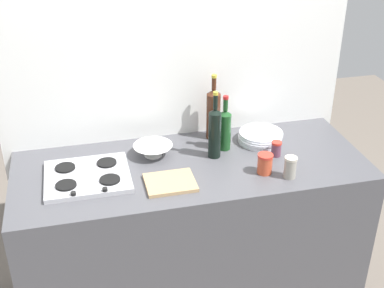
% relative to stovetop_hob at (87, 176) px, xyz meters
% --- Properties ---
extents(counter_block, '(1.80, 0.70, 0.90)m').
position_rel_stovetop_hob_xyz_m(counter_block, '(0.52, 0.01, -0.46)').
color(counter_block, '#4C4C51').
rests_on(counter_block, ground).
extents(backsplash_panel, '(1.90, 0.06, 2.35)m').
position_rel_stovetop_hob_xyz_m(backsplash_panel, '(0.52, 0.39, 0.26)').
color(backsplash_panel, white).
rests_on(backsplash_panel, ground).
extents(stovetop_hob, '(0.41, 0.36, 0.04)m').
position_rel_stovetop_hob_xyz_m(stovetop_hob, '(0.00, 0.00, 0.00)').
color(stovetop_hob, '#B2B2B7').
rests_on(stovetop_hob, counter_block).
extents(plate_stack, '(0.25, 0.24, 0.06)m').
position_rel_stovetop_hob_xyz_m(plate_stack, '(0.95, 0.16, 0.02)').
color(plate_stack, white).
rests_on(plate_stack, counter_block).
extents(wine_bottle_leftmost, '(0.08, 0.08, 0.37)m').
position_rel_stovetop_hob_xyz_m(wine_bottle_leftmost, '(0.71, 0.27, 0.14)').
color(wine_bottle_leftmost, '#472314').
rests_on(wine_bottle_leftmost, counter_block).
extents(wine_bottle_mid_left, '(0.07, 0.07, 0.36)m').
position_rel_stovetop_hob_xyz_m(wine_bottle_mid_left, '(0.66, 0.07, 0.13)').
color(wine_bottle_mid_left, black).
rests_on(wine_bottle_mid_left, counter_block).
extents(wine_bottle_mid_right, '(0.07, 0.07, 0.31)m').
position_rel_stovetop_hob_xyz_m(wine_bottle_mid_right, '(0.73, 0.13, 0.11)').
color(wine_bottle_mid_right, '#19471E').
rests_on(wine_bottle_mid_right, counter_block).
extents(mixing_bowl, '(0.21, 0.21, 0.06)m').
position_rel_stovetop_hob_xyz_m(mixing_bowl, '(0.35, 0.15, 0.02)').
color(mixing_bowl, white).
rests_on(mixing_bowl, counter_block).
extents(condiment_jar_front, '(0.08, 0.08, 0.10)m').
position_rel_stovetop_hob_xyz_m(condiment_jar_front, '(0.86, -0.15, 0.04)').
color(condiment_jar_front, '#C64C2D').
rests_on(condiment_jar_front, counter_block).
extents(condiment_jar_rear, '(0.05, 0.05, 0.08)m').
position_rel_stovetop_hob_xyz_m(condiment_jar_rear, '(0.97, -0.00, 0.03)').
color(condiment_jar_rear, '#66384C').
rests_on(condiment_jar_rear, counter_block).
extents(condiment_jar_spare, '(0.06, 0.06, 0.11)m').
position_rel_stovetop_hob_xyz_m(condiment_jar_spare, '(0.96, -0.22, 0.04)').
color(condiment_jar_spare, '#9E998C').
rests_on(condiment_jar_spare, counter_block).
extents(cutting_board, '(0.24, 0.20, 0.02)m').
position_rel_stovetop_hob_xyz_m(cutting_board, '(0.38, -0.14, -0.00)').
color(cutting_board, tan).
rests_on(cutting_board, counter_block).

